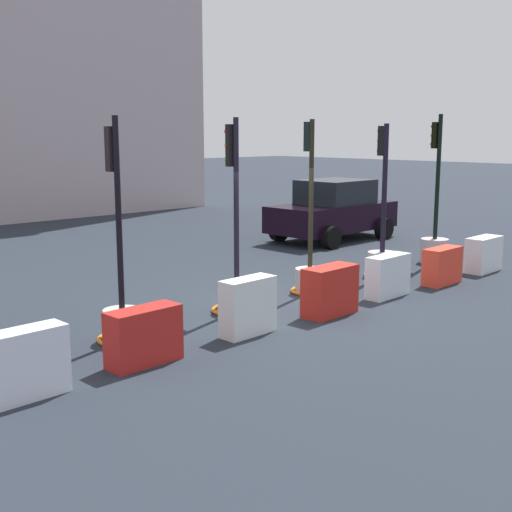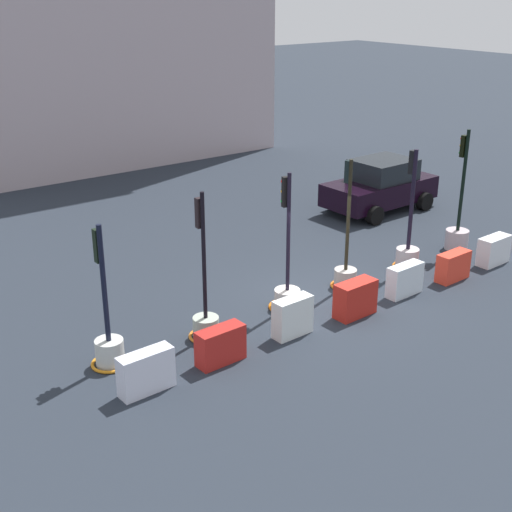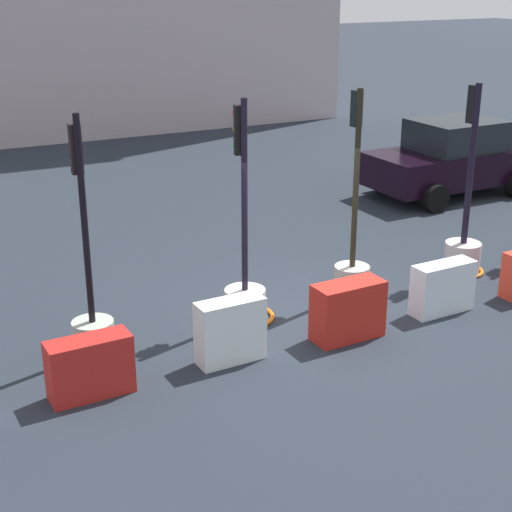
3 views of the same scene
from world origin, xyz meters
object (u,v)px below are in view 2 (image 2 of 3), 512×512
Objects in this scene: traffic_light_2 at (287,289)px; construction_barrier_6 at (494,250)px; traffic_light_3 at (346,268)px; construction_barrier_4 at (405,280)px; traffic_light_5 at (458,229)px; construction_barrier_1 at (221,345)px; traffic_light_1 at (205,315)px; construction_barrier_0 at (146,372)px; construction_barrier_2 at (293,317)px; traffic_light_4 at (408,247)px; construction_barrier_3 at (355,299)px; traffic_light_0 at (109,342)px; car_black_sedan at (380,186)px; construction_barrier_5 at (453,266)px.

traffic_light_2 reaches higher than construction_barrier_6.
traffic_light_3 is 4.70m from construction_barrier_6.
construction_barrier_4 is at bearing -22.35° from traffic_light_2.
traffic_light_5 is 9.54m from construction_barrier_1.
traffic_light_1 is 3.00× the size of construction_barrier_0.
traffic_light_2 is 1.42m from construction_barrier_2.
traffic_light_5 is at bearing 7.11° from construction_barrier_0.
traffic_light_3 is at bearing 2.24° from traffic_light_2.
construction_barrier_4 is at bearing -0.33° from construction_barrier_2.
traffic_light_4 is at bearing 0.96° from traffic_light_1.
construction_barrier_3 is at bearing -19.11° from traffic_light_1.
construction_barrier_1 is 1.01× the size of construction_barrier_4.
construction_barrier_0 is at bearing -84.56° from traffic_light_0.
traffic_light_3 reaches higher than construction_barrier_1.
construction_barrier_4 is (-3.75, -1.32, -0.21)m from traffic_light_5.
car_black_sedan reaches higher than construction_barrier_4.
construction_barrier_0 is at bearing -171.69° from traffic_light_4.
traffic_light_3 is at bearing 152.31° from construction_barrier_5.
construction_barrier_0 is (-6.61, -1.36, -0.11)m from traffic_light_3.
traffic_light_0 is 1.38m from construction_barrier_0.
construction_barrier_5 is (4.69, -1.31, -0.11)m from traffic_light_2.
traffic_light_4 is at bearing 13.11° from construction_barrier_2.
traffic_light_0 is at bearing 179.59° from traffic_light_4.
traffic_light_0 is 2.28m from traffic_light_1.
traffic_light_0 reaches higher than construction_barrier_6.
traffic_light_3 is 3.53× the size of construction_barrier_2.
construction_barrier_2 is at bearing -124.09° from traffic_light_2.
traffic_light_4 is (9.08, -0.07, 0.05)m from traffic_light_0.
construction_barrier_1 is at bearing 2.18° from construction_barrier_0.
traffic_light_3 reaches higher than construction_barrier_2.
construction_barrier_0 is 1.10× the size of construction_barrier_5.
traffic_light_2 reaches higher than traffic_light_4.
traffic_light_0 is 9.08m from traffic_light_4.
construction_barrier_1 is at bearing 179.22° from construction_barrier_5.
construction_barrier_1 is 1.12× the size of construction_barrier_2.
construction_barrier_3 is 1.85m from construction_barrier_4.
traffic_light_3 is at bearing 2.09° from traffic_light_1.
construction_barrier_1 is 0.26× the size of car_black_sedan.
traffic_light_4 is at bearing 103.11° from construction_barrier_5.
construction_barrier_3 is (5.77, -1.39, -0.11)m from traffic_light_0.
construction_barrier_1 is 1.99m from construction_barrier_2.
construction_barrier_1 is (-9.44, -1.33, -0.22)m from traffic_light_5.
traffic_light_5 is at bearing 85.26° from construction_barrier_6.
traffic_light_2 is 3.20× the size of construction_barrier_4.
construction_barrier_6 is (3.64, -0.06, -0.01)m from construction_barrier_4.
construction_barrier_1 is at bearing -156.52° from traffic_light_2.
traffic_light_5 is (2.29, 0.09, 0.03)m from traffic_light_4.
traffic_light_5 is 11.33m from construction_barrier_0.
construction_barrier_2 is (3.78, 0.10, 0.03)m from construction_barrier_0.
construction_barrier_4 is at bearing -9.62° from traffic_light_0.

